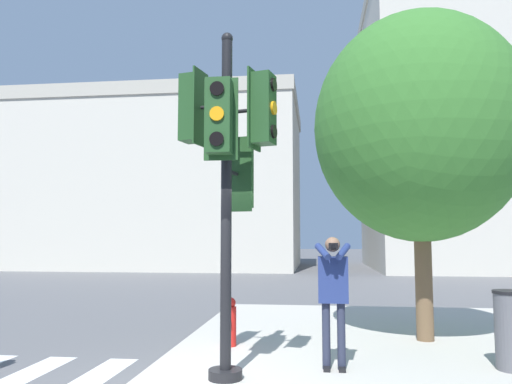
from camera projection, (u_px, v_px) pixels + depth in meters
name	position (u px, v px, depth m)	size (l,w,h in m)	color
sidewalk_corner	(416.00, 341.00, 8.73)	(8.00, 8.00, 0.13)	#BCB7AD
traffic_signal_pole	(228.00, 154.00, 6.42)	(1.33, 1.33, 4.44)	black
person_photographer	(333.00, 289.00, 6.72)	(0.50, 0.53, 1.75)	black
street_tree	(419.00, 128.00, 8.83)	(3.69, 3.69, 5.73)	brown
fire_hydrant	(230.00, 322.00, 8.08)	(0.20, 0.26, 0.78)	red
building_left	(163.00, 185.00, 33.14)	(17.97, 11.36, 10.71)	beige
building_right	(470.00, 127.00, 31.16)	(12.67, 13.22, 17.55)	beige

